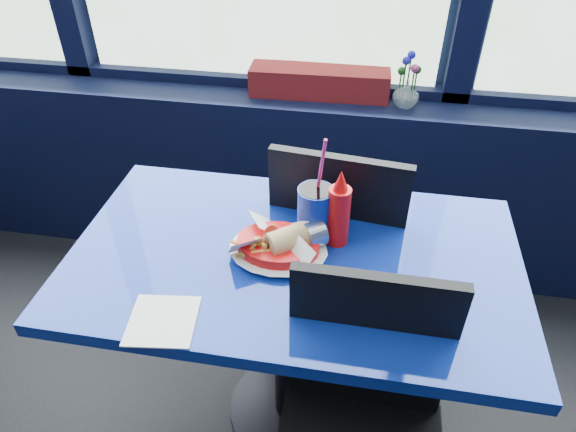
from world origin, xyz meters
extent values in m
cube|color=black|center=(0.00, 2.87, 0.40)|extent=(5.00, 0.26, 0.80)
cube|color=black|center=(0.00, 2.95, 0.81)|extent=(4.80, 0.08, 0.06)
cylinder|color=black|center=(0.30, 2.00, 0.01)|extent=(0.44, 0.44, 0.03)
cylinder|color=black|center=(0.30, 2.00, 0.34)|extent=(0.12, 0.12, 0.68)
cube|color=navy|center=(0.30, 2.00, 0.73)|extent=(1.20, 0.70, 0.04)
cube|color=black|center=(0.52, 1.80, 0.68)|extent=(0.39, 0.03, 0.45)
cube|color=black|center=(0.37, 2.40, 0.46)|extent=(0.47, 0.47, 0.04)
cube|color=black|center=(0.39, 2.20, 0.71)|extent=(0.41, 0.08, 0.47)
cylinder|color=black|center=(0.57, 2.56, 0.22)|extent=(0.02, 0.02, 0.44)
cylinder|color=black|center=(0.53, 2.20, 0.22)|extent=(0.02, 0.02, 0.44)
cylinder|color=black|center=(0.21, 2.60, 0.22)|extent=(0.02, 0.02, 0.44)
cylinder|color=black|center=(0.17, 2.24, 0.22)|extent=(0.02, 0.02, 0.44)
cube|color=maroon|center=(0.25, 2.90, 0.85)|extent=(0.55, 0.16, 0.11)
imported|color=silver|center=(0.59, 2.85, 0.85)|extent=(0.13, 0.13, 0.10)
cylinder|color=#1E5919|center=(0.57, 2.85, 0.88)|extent=(0.01, 0.01, 0.16)
sphere|color=#211FBA|center=(0.57, 2.85, 0.98)|extent=(0.03, 0.03, 0.03)
cylinder|color=#1E5919|center=(0.60, 2.84, 0.87)|extent=(0.01, 0.01, 0.14)
sphere|color=#ED4586|center=(0.60, 2.84, 0.96)|extent=(0.03, 0.03, 0.03)
cylinder|color=#1E5919|center=(0.59, 2.86, 0.89)|extent=(0.01, 0.01, 0.18)
sphere|color=#211FBA|center=(0.59, 2.86, 1.00)|extent=(0.03, 0.03, 0.03)
cylinder|color=#1E5919|center=(0.56, 2.86, 0.86)|extent=(0.01, 0.01, 0.12)
sphere|color=#1E5919|center=(0.56, 2.86, 0.94)|extent=(0.03, 0.03, 0.03)
cylinder|color=#1E5919|center=(0.62, 2.85, 0.87)|extent=(0.01, 0.01, 0.13)
sphere|color=#1E5919|center=(0.62, 2.85, 0.95)|extent=(0.03, 0.03, 0.03)
cylinder|color=red|center=(0.26, 2.00, 0.77)|extent=(0.26, 0.26, 0.04)
cylinder|color=white|center=(0.26, 2.00, 0.76)|extent=(0.25, 0.25, 0.00)
cylinder|color=white|center=(0.35, 2.03, 0.80)|extent=(0.09, 0.09, 0.07)
sphere|color=#56371D|center=(0.25, 1.99, 0.80)|extent=(0.05, 0.05, 0.05)
cylinder|color=#AF1E12|center=(0.24, 1.99, 0.82)|extent=(0.05, 0.05, 0.01)
cylinder|color=red|center=(0.41, 2.08, 0.84)|extent=(0.06, 0.06, 0.17)
cone|color=red|center=(0.41, 2.08, 0.95)|extent=(0.04, 0.04, 0.06)
cylinder|color=#0D2599|center=(0.34, 2.09, 0.83)|extent=(0.10, 0.10, 0.16)
cylinder|color=black|center=(0.34, 2.09, 0.90)|extent=(0.09, 0.09, 0.01)
cylinder|color=#FF358D|center=(0.35, 2.08, 0.97)|extent=(0.03, 0.08, 0.21)
cube|color=white|center=(0.04, 1.72, 0.75)|extent=(0.17, 0.17, 0.00)
camera|label=1|loc=(0.46, 0.99, 1.67)|focal=32.00mm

